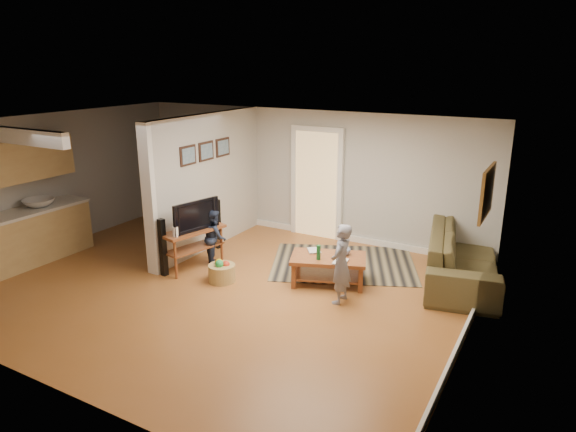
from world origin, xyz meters
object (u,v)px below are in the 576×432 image
object	(u,v)px
tv_console	(194,233)
child	(340,302)
coffee_table	(329,262)
toddler	(216,263)
sofa	(461,277)
toy_basket	(222,272)
speaker_left	(163,248)
speaker_right	(218,224)

from	to	relation	value
tv_console	child	size ratio (longest dim) A/B	0.98
coffee_table	toddler	distance (m)	2.12
sofa	coffee_table	size ratio (longest dim) A/B	2.03
sofa	coffee_table	distance (m)	2.22
tv_console	toy_basket	bearing A→B (deg)	-2.72
speaker_left	toy_basket	size ratio (longest dim) A/B	2.26
speaker_left	child	distance (m)	3.01
speaker_right	child	bearing A→B (deg)	3.78
child	sofa	bearing A→B (deg)	141.78
toy_basket	toddler	xyz separation A→B (m)	(-0.55, 0.56, -0.16)
speaker_left	toy_basket	world-z (taller)	speaker_left
coffee_table	speaker_right	distance (m)	2.55
sofa	toy_basket	bearing A→B (deg)	109.80
sofa	tv_console	distance (m)	4.47
coffee_table	child	xyz separation A→B (m)	(0.42, -0.52, -0.36)
sofa	toddler	bearing A→B (deg)	99.18
tv_console	speaker_left	world-z (taller)	speaker_left
tv_console	child	distance (m)	2.74
coffee_table	tv_console	world-z (taller)	tv_console
sofa	toy_basket	size ratio (longest dim) A/B	6.27
child	coffee_table	bearing A→B (deg)	-141.73
speaker_left	coffee_table	bearing A→B (deg)	30.07
speaker_right	toddler	xyz separation A→B (m)	(0.43, -0.66, -0.47)
tv_console	child	bearing A→B (deg)	14.67
coffee_table	tv_console	xyz separation A→B (m)	(-2.25, -0.56, 0.28)
speaker_right	tv_console	bearing A→B (deg)	-53.35
toddler	speaker_left	bearing A→B (deg)	105.04
child	toddler	world-z (taller)	child
tv_console	toy_basket	distance (m)	0.88
speaker_left	speaker_right	world-z (taller)	speaker_left
child	toy_basket	bearing A→B (deg)	-83.11
coffee_table	toddler	world-z (taller)	coffee_table
tv_console	speaker_right	bearing A→B (deg)	118.35
coffee_table	toddler	size ratio (longest dim) A/B	1.35
coffee_table	toy_basket	world-z (taller)	coffee_table
coffee_table	speaker_left	size ratio (longest dim) A/B	1.37
sofa	tv_console	xyz separation A→B (m)	(-4.04, -1.81, 0.63)
tv_console	speaker_right	distance (m)	1.05
coffee_table	sofa	bearing A→B (deg)	34.97
sofa	child	bearing A→B (deg)	130.66
speaker_left	child	size ratio (longest dim) A/B	0.81
speaker_right	toddler	distance (m)	0.92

